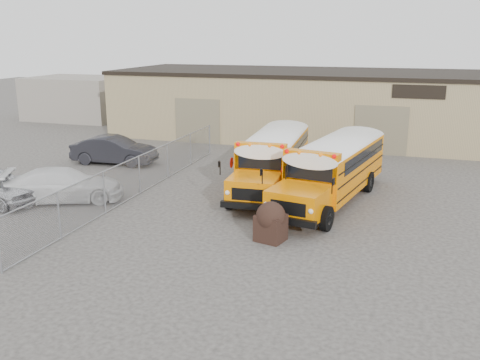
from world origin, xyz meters
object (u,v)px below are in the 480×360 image
(school_bus_left, at_px, (292,135))
(tarp_bundle, at_px, (271,221))
(car_dark, at_px, (114,150))
(school_bus_right, at_px, (369,142))
(car_white, at_px, (64,185))

(school_bus_left, relative_size, tarp_bundle, 6.44)
(school_bus_left, xyz_separation_m, car_dark, (-9.47, -3.73, -0.78))
(school_bus_right, distance_m, tarp_bundle, 11.56)
(school_bus_left, xyz_separation_m, car_white, (-7.88, -10.65, -0.83))
(car_white, relative_size, car_dark, 1.06)
(school_bus_left, distance_m, tarp_bundle, 12.65)
(school_bus_right, distance_m, car_dark, 14.14)
(school_bus_left, height_order, car_dark, school_bus_left)
(school_bus_right, height_order, car_dark, school_bus_right)
(school_bus_left, bearing_deg, car_white, -126.49)
(school_bus_left, bearing_deg, tarp_bundle, -80.87)
(school_bus_left, bearing_deg, car_dark, -158.51)
(school_bus_right, xyz_separation_m, car_dark, (-13.89, -2.53, -0.81))
(school_bus_left, relative_size, car_white, 1.84)
(car_dark, bearing_deg, tarp_bundle, -132.25)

